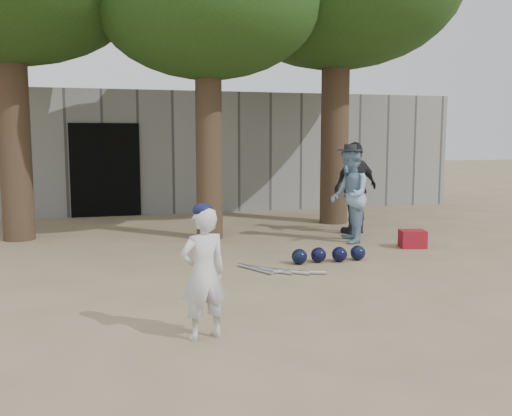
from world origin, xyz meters
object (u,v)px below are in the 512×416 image
object	(u,v)px
spectator_dark	(356,188)
spectator_blue	(349,196)
red_bag	(413,239)
boy_player	(204,274)

from	to	relation	value
spectator_dark	spectator_blue	bearing A→B (deg)	40.15
red_bag	boy_player	bearing A→B (deg)	-141.12
boy_player	spectator_blue	world-z (taller)	spectator_blue
spectator_blue	red_bag	size ratio (longest dim) A/B	4.00
spectator_blue	spectator_dark	xyz separation A→B (m)	(0.53, 0.87, 0.05)
spectator_blue	spectator_dark	world-z (taller)	spectator_dark
boy_player	spectator_dark	distance (m)	6.38
spectator_blue	spectator_dark	distance (m)	1.02
red_bag	spectator_dark	bearing A→B (deg)	100.66
boy_player	spectator_dark	size ratio (longest dim) A/B	0.69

